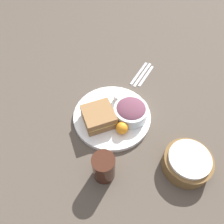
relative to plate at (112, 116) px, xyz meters
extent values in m
plane|color=#4C4238|center=(0.00, 0.00, -0.01)|extent=(4.00, 4.00, 0.00)
cylinder|color=white|center=(0.00, 0.00, 0.00)|extent=(0.30, 0.30, 0.02)
cube|color=olive|center=(0.06, 0.00, 0.02)|extent=(0.13, 0.12, 0.02)
cube|color=#E5C666|center=(0.06, 0.00, 0.04)|extent=(0.12, 0.12, 0.01)
cube|color=olive|center=(0.06, 0.00, 0.06)|extent=(0.13, 0.12, 0.02)
cylinder|color=silver|center=(-0.06, 0.04, 0.03)|extent=(0.13, 0.13, 0.05)
ellipsoid|color=brown|center=(-0.06, 0.04, 0.05)|extent=(0.12, 0.12, 0.04)
cylinder|color=#B7B7BC|center=(-0.06, -0.04, 0.03)|extent=(0.06, 0.06, 0.04)
sphere|color=orange|center=(0.01, 0.08, 0.03)|extent=(0.05, 0.05, 0.05)
cylinder|color=#38190F|center=(0.14, 0.18, 0.05)|extent=(0.07, 0.07, 0.11)
cylinder|color=brown|center=(-0.11, 0.30, 0.02)|extent=(0.16, 0.16, 0.06)
cylinder|color=white|center=(-0.11, 0.30, 0.05)|extent=(0.14, 0.14, 0.01)
cube|color=#B2B2B7|center=(-0.23, -0.15, -0.01)|extent=(0.15, 0.09, 0.01)
cube|color=#B2B2B7|center=(-0.24, -0.14, -0.01)|extent=(0.16, 0.10, 0.01)
cube|color=#B2B2B7|center=(-0.25, -0.12, -0.01)|extent=(0.13, 0.08, 0.01)
camera|label=1|loc=(0.24, 0.42, 0.70)|focal=35.00mm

